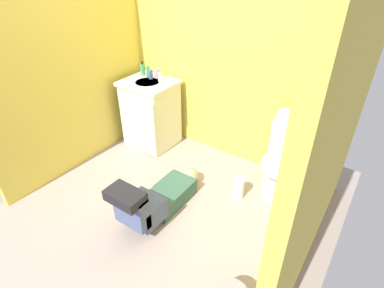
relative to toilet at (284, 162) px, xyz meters
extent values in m
cube|color=#A0908A|center=(-0.83, -0.69, -0.39)|extent=(2.98, 3.00, 0.04)
cube|color=#DCC349|center=(-0.83, 0.35, 0.83)|extent=(2.64, 0.08, 2.40)
cube|color=#DCC349|center=(-2.11, -0.69, 0.83)|extent=(0.08, 2.00, 2.40)
cube|color=#DCC349|center=(0.45, -0.69, 0.83)|extent=(0.08, 2.00, 2.40)
cube|color=silver|center=(0.00, -0.04, -0.18)|extent=(0.22, 0.30, 0.38)
cylinder|color=silver|center=(0.00, -0.10, 0.01)|extent=(0.35, 0.35, 0.08)
cube|color=silver|center=(0.00, 0.09, 0.18)|extent=(0.34, 0.17, 0.34)
cube|color=silver|center=(0.00, 0.09, 0.37)|extent=(0.36, 0.19, 0.03)
cube|color=silver|center=(-1.67, 0.00, 0.02)|extent=(0.56, 0.48, 0.78)
cube|color=silver|center=(-1.67, 0.00, 0.43)|extent=(0.60, 0.52, 0.04)
cylinder|color=silver|center=(-1.67, -0.02, 0.43)|extent=(0.28, 0.28, 0.05)
cube|color=silver|center=(-1.52, -0.26, 0.00)|extent=(0.26, 0.03, 0.66)
cylinder|color=silver|center=(-1.67, 0.14, 0.50)|extent=(0.02, 0.02, 0.10)
cube|color=#33594C|center=(-0.82, -0.75, -0.28)|extent=(0.29, 0.52, 0.17)
sphere|color=tan|center=(-0.82, -0.42, -0.27)|extent=(0.19, 0.19, 0.19)
cube|color=#4C5A81|center=(-0.82, -1.11, -0.19)|extent=(0.31, 0.28, 0.20)
cube|color=#4C5A81|center=(-0.82, -1.25, -0.07)|extent=(0.31, 0.12, 0.32)
cube|color=black|center=(-0.82, -1.29, 0.11)|extent=(0.31, 0.19, 0.09)
cylinder|color=#33594C|center=(-1.01, -0.59, -0.31)|extent=(0.08, 0.30, 0.08)
cube|color=silver|center=(-0.04, 0.09, 0.43)|extent=(0.22, 0.11, 0.10)
cube|color=#33598C|center=(0.11, 0.09, 0.44)|extent=(0.12, 0.09, 0.11)
cylinder|color=#3F915F|center=(-1.86, 0.12, 0.52)|extent=(0.06, 0.06, 0.13)
cylinder|color=black|center=(-1.86, 0.12, 0.60)|extent=(0.02, 0.02, 0.04)
cylinder|color=#529A51|center=(-1.77, 0.10, 0.52)|extent=(0.04, 0.04, 0.13)
cylinder|color=#4061B6|center=(-1.71, 0.08, 0.51)|extent=(0.05, 0.05, 0.11)
cylinder|color=#D38C98|center=(-1.64, 0.14, 0.51)|extent=(0.05, 0.05, 0.12)
cylinder|color=silver|center=(-1.56, 0.07, 0.50)|extent=(0.05, 0.05, 0.10)
cylinder|color=white|center=(-0.30, -0.32, -0.25)|extent=(0.11, 0.11, 0.23)
cylinder|color=white|center=(0.25, -0.64, -0.32)|extent=(0.11, 0.11, 0.10)
camera|label=1|loc=(0.61, -2.46, 1.73)|focal=28.49mm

